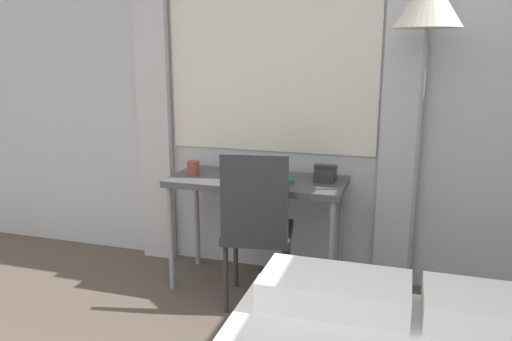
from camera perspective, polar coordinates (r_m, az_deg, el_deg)
The scene contains 7 objects.
wall_back_with_window at distance 3.34m, azimuth 2.51°, elevation 10.82°, with size 5.14×0.13×2.70m.
desk at distance 3.15m, azimuth 0.12°, elevation -2.18°, with size 1.10×0.49×0.73m.
desk_chair at distance 2.92m, azimuth 0.08°, elevation -5.95°, with size 0.46×0.46×0.96m.
standing_lamp at distance 2.90m, azimuth 18.99°, elevation 15.38°, with size 0.37×0.37×1.91m.
telephone at distance 3.10m, azimuth 7.94°, elevation -0.38°, with size 0.14×0.15×0.10m.
book at distance 3.08m, azimuth 1.84°, elevation -0.90°, with size 0.30×0.25×0.02m.
mug at distance 3.25m, azimuth -7.19°, elevation 0.32°, with size 0.08×0.08×0.09m.
Camera 1 is at (0.84, -0.29, 1.50)m, focal length 35.00 mm.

